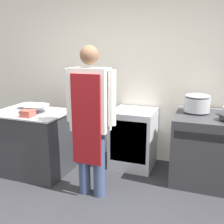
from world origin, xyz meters
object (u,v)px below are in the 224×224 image
(stove, at_px, (210,149))
(fridge_unit, at_px, (133,138))
(mixing_bowl, at_px, (36,109))
(person_cook, at_px, (90,114))
(plastic_tub, at_px, (28,113))
(stock_pot, at_px, (197,103))

(stove, distance_m, fridge_unit, 1.08)
(stove, bearing_deg, mixing_bowl, -166.33)
(fridge_unit, distance_m, person_cook, 1.14)
(plastic_tub, height_order, stock_pot, stock_pot)
(stove, relative_size, fridge_unit, 1.09)
(person_cook, bearing_deg, mixing_bowl, 163.36)
(fridge_unit, xyz_separation_m, person_cook, (-0.25, -0.95, 0.58))
(plastic_tub, distance_m, stock_pot, 2.22)
(person_cook, bearing_deg, fridge_unit, 75.01)
(stove, height_order, person_cook, person_cook)
(mixing_bowl, bearing_deg, fridge_unit, 29.16)
(mixing_bowl, relative_size, plastic_tub, 2.51)
(stock_pot, bearing_deg, plastic_tub, -155.33)
(fridge_unit, distance_m, mixing_bowl, 1.46)
(stove, xyz_separation_m, plastic_tub, (-2.22, -0.79, 0.48))
(fridge_unit, xyz_separation_m, stock_pot, (0.86, 0.02, 0.60))
(stove, xyz_separation_m, person_cook, (-1.32, -0.83, 0.56))
(stove, distance_m, stock_pot, 0.64)
(stock_pot, bearing_deg, stove, -33.18)
(stove, distance_m, mixing_bowl, 2.39)
(stove, height_order, mixing_bowl, mixing_bowl)
(fridge_unit, bearing_deg, stove, -6.25)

